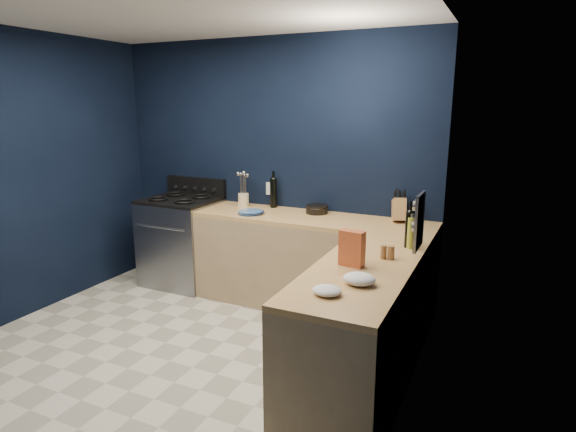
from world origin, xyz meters
The scene contains 26 objects.
floor centered at (0.00, 0.00, -0.01)m, with size 3.50×3.50×0.02m, color beige.
wall_back centered at (0.00, 1.76, 1.30)m, with size 3.50×0.02×2.60m, color black.
wall_right centered at (1.76, 0.00, 1.30)m, with size 0.02×3.50×2.60m, color black.
cab_back centered at (0.60, 1.44, 0.43)m, with size 2.30×0.63×0.86m, color tan.
top_back centered at (0.60, 1.44, 0.88)m, with size 2.30×0.63×0.04m, color #9B6F3D.
cab_right centered at (1.44, 0.29, 0.43)m, with size 0.63×1.67×0.86m, color tan.
top_right centered at (1.44, 0.29, 0.88)m, with size 0.63×1.67×0.04m, color #9B6F3D.
gas_range centered at (-0.93, 1.42, 0.46)m, with size 0.76×0.66×0.92m, color gray.
oven_door centered at (-0.93, 1.10, 0.45)m, with size 0.59×0.02×0.42m, color black.
cooktop centered at (-0.93, 1.42, 0.94)m, with size 0.76×0.66×0.03m, color black.
backguard centered at (-0.93, 1.72, 1.04)m, with size 0.76×0.06×0.20m, color black.
spice_panel centered at (1.74, 0.55, 1.18)m, with size 0.02×0.28×0.38m, color gray.
wall_outlet centered at (0.00, 1.74, 1.08)m, with size 0.09×0.02×0.13m, color white.
plate_stack centered at (0.01, 1.31, 0.92)m, with size 0.24×0.24×0.03m, color #395095.
ramekin centered at (-0.25, 1.59, 0.92)m, with size 0.10×0.10×0.04m, color white.
utensil_crock centered at (-0.24, 1.58, 0.97)m, with size 0.11×0.11×0.14m, color beige.
wine_bottle_back centered at (0.07, 1.67, 1.05)m, with size 0.07×0.07×0.30m, color black.
lemon_basket centered at (0.58, 1.61, 0.94)m, with size 0.22×0.22×0.08m, color black.
knife_block centered at (1.37, 1.63, 1.00)m, with size 0.11×0.19×0.20m, color #9B703F.
wine_bottle_right centered at (1.62, 0.85, 1.04)m, with size 0.07×0.07×0.27m, color black.
oil_bottle centered at (1.63, 0.83, 1.02)m, with size 0.05×0.05×0.24m, color #9BA52F.
spice_jar_near centered at (1.51, 0.50, 0.95)m, with size 0.04×0.04×0.10m, color olive.
spice_jar_far centered at (1.56, 0.51, 0.95)m, with size 0.05×0.05×0.10m, color olive.
crouton_bag centered at (1.36, 0.27, 1.02)m, with size 0.16×0.08×0.24m, color #AE202F.
towel_front centered at (1.50, -0.04, 0.93)m, with size 0.20×0.17×0.07m, color white.
towel_end centered at (1.38, -0.26, 0.93)m, with size 0.17×0.15×0.05m, color white.
Camera 1 is at (2.25, -2.63, 1.95)m, focal length 29.68 mm.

